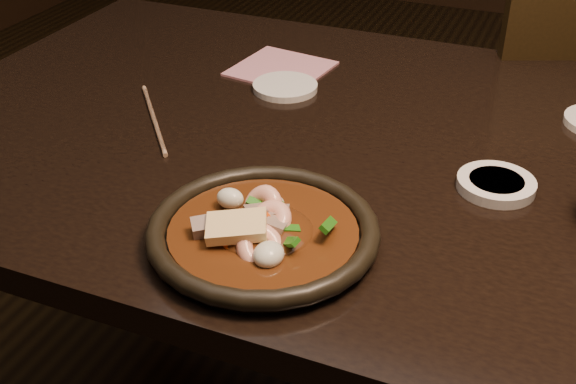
% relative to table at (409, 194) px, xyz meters
% --- Properties ---
extents(table, '(1.60, 0.90, 0.75)m').
position_rel_table_xyz_m(table, '(0.00, 0.00, 0.00)').
color(table, black).
rests_on(table, floor).
extents(chair, '(0.59, 0.59, 0.95)m').
position_rel_table_xyz_m(chair, '(0.20, 0.62, -0.16)').
color(chair, black).
rests_on(chair, floor).
extents(plate, '(0.28, 0.28, 0.03)m').
position_rel_table_xyz_m(plate, '(-0.11, -0.29, 0.09)').
color(plate, black).
rests_on(plate, table).
extents(stirfry, '(0.16, 0.14, 0.06)m').
position_rel_table_xyz_m(stirfry, '(-0.11, -0.29, 0.10)').
color(stirfry, '#3D1D0B').
rests_on(stirfry, plate).
extents(soy_dish, '(0.10, 0.10, 0.01)m').
position_rel_table_xyz_m(soy_dish, '(0.13, -0.06, 0.08)').
color(soy_dish, silver).
rests_on(soy_dish, table).
extents(saucer_left, '(0.11, 0.11, 0.01)m').
position_rel_table_xyz_m(saucer_left, '(-0.26, 0.12, 0.08)').
color(saucer_left, silver).
rests_on(saucer_left, table).
extents(chopsticks, '(0.16, 0.19, 0.01)m').
position_rel_table_xyz_m(chopsticks, '(-0.40, -0.06, 0.08)').
color(chopsticks, '#A17C5C').
rests_on(chopsticks, table).
extents(napkin, '(0.18, 0.18, 0.00)m').
position_rel_table_xyz_m(napkin, '(-0.30, 0.20, 0.08)').
color(napkin, '#B56F7B').
rests_on(napkin, table).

